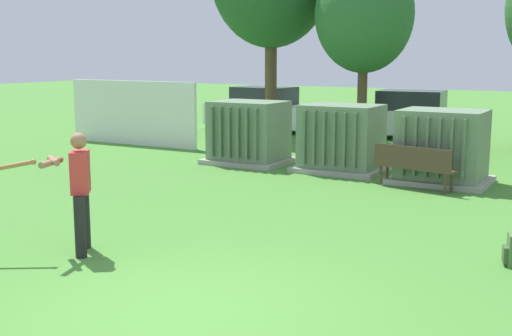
% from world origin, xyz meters
% --- Properties ---
extents(ground_plane, '(96.00, 96.00, 0.00)m').
position_xyz_m(ground_plane, '(0.00, 0.00, 0.00)').
color(ground_plane, '#478433').
extents(fence_panel, '(4.80, 0.12, 2.00)m').
position_xyz_m(fence_panel, '(-9.38, 10.50, 1.00)').
color(fence_panel, white).
rests_on(fence_panel, ground).
extents(transformer_west, '(2.10, 1.70, 1.62)m').
position_xyz_m(transformer_west, '(-4.38, 9.14, 0.79)').
color(transformer_west, '#9E9B93').
rests_on(transformer_west, ground).
extents(transformer_mid_west, '(2.10, 1.70, 1.62)m').
position_xyz_m(transformer_mid_west, '(-1.82, 9.20, 0.79)').
color(transformer_mid_west, '#9E9B93').
rests_on(transformer_mid_west, ground).
extents(transformer_mid_east, '(2.10, 1.70, 1.62)m').
position_xyz_m(transformer_mid_east, '(0.68, 8.90, 0.79)').
color(transformer_mid_east, '#9E9B93').
rests_on(transformer_mid_east, ground).
extents(park_bench, '(1.84, 0.80, 0.92)m').
position_xyz_m(park_bench, '(0.34, 7.92, 0.54)').
color(park_bench, '#4C3828').
rests_on(park_bench, ground).
extents(batter, '(1.43, 1.18, 1.74)m').
position_xyz_m(batter, '(-2.54, 1.04, 0.98)').
color(batter, black).
rests_on(batter, ground).
extents(tree_center_left, '(3.08, 3.08, 5.88)m').
position_xyz_m(tree_center_left, '(-3.22, 14.33, 4.03)').
color(tree_center_left, brown).
rests_on(tree_center_left, ground).
extents(parked_car_leftmost, '(4.33, 2.19, 1.62)m').
position_xyz_m(parked_car_leftmost, '(-7.77, 15.99, 0.75)').
color(parked_car_leftmost, silver).
rests_on(parked_car_leftmost, ground).
extents(parked_car_left_of_center, '(4.33, 2.20, 1.62)m').
position_xyz_m(parked_car_left_of_center, '(-2.28, 16.23, 0.75)').
color(parked_car_left_of_center, silver).
rests_on(parked_car_left_of_center, ground).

